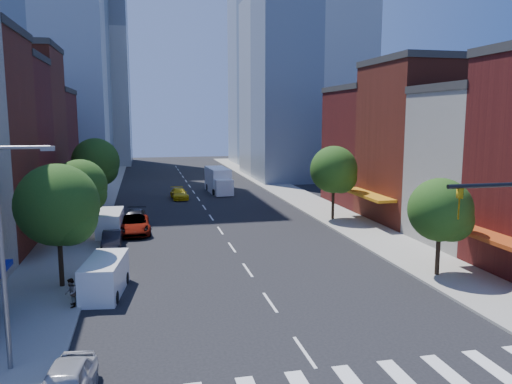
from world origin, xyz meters
The scene contains 25 objects.
ground centered at (0.00, 0.00, 0.00)m, with size 220.00×220.00×0.00m, color black.
sidewalk_left centered at (-12.50, 40.00, 0.07)m, with size 5.00×120.00×0.15m, color gray.
sidewalk_right centered at (12.50, 40.00, 0.07)m, with size 5.00×120.00×0.15m, color gray.
bldg_left_4 centered at (-21.00, 37.50, 8.50)m, with size 12.00×9.00×17.00m, color #591F15.
bldg_left_5 centered at (-21.00, 47.00, 6.50)m, with size 12.00×10.00×13.00m, color #511414.
bldg_right_1 centered at (21.00, 15.00, 6.00)m, with size 12.00×8.00×12.00m, color beige.
bldg_right_2 centered at (21.00, 24.00, 7.50)m, with size 12.00×10.00×15.00m, color #591F15.
bldg_right_3 centered at (21.00, 34.00, 6.50)m, with size 12.00×10.00×13.00m, color #511414.
tower_far_w centered at (-18.00, 95.00, 28.00)m, with size 18.00×18.00×56.00m, color #9EA5AD.
streetlight centered at (-11.81, 1.00, 5.28)m, with size 2.25×0.25×9.00m.
tree_left_near centered at (-11.35, 10.92, 4.87)m, with size 4.80×4.80×7.30m.
tree_left_mid centered at (-11.35, 21.92, 4.53)m, with size 4.20×4.20×6.65m.
tree_left_far centered at (-11.35, 35.92, 5.20)m, with size 5.00×5.00×7.75m.
tree_right_near centered at (11.65, 7.92, 4.19)m, with size 4.00×4.00×6.20m.
tree_right_far centered at (11.65, 25.92, 4.86)m, with size 4.60×4.60×7.20m.
parked_car_second centered at (-9.12, 19.83, 0.66)m, with size 1.41×4.03×1.33m, color black.
parked_car_third centered at (-7.50, 24.57, 0.79)m, with size 2.63×5.71×1.59m, color #999999.
parked_car_rear centered at (-7.50, 27.60, 0.74)m, with size 2.09×5.13×1.49m, color black.
cargo_van_near centered at (-8.94, 9.33, 1.03)m, with size 2.60×5.11×2.08m.
cargo_van_far centered at (-9.51, 24.29, 1.05)m, with size 2.21×5.05×2.12m.
taxi centered at (-2.31, 42.50, 0.67)m, with size 1.88×4.62×1.34m, color #DEBA0B.
traffic_car_oncoming centered at (3.84, 49.99, 0.66)m, with size 1.39×3.98×1.31m, color black.
traffic_car_far centered at (3.39, 47.19, 0.67)m, with size 1.59×3.94×1.34m, color #999999.
box_truck centered at (3.29, 46.84, 1.56)m, with size 2.86×8.28×3.29m.
pedestrian_far centered at (-10.50, 7.32, 0.92)m, with size 0.75×0.59×1.55m, color #999999.
Camera 1 is at (-6.55, -19.37, 10.08)m, focal length 35.00 mm.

